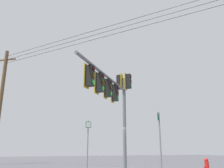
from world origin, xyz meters
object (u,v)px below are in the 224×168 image
(utility_pole_wooden, at_px, (0,103))
(fire_hydrant, at_px, (207,166))
(route_sign_secondary, at_px, (160,137))
(route_sign_primary, at_px, (88,140))

(utility_pole_wooden, bearing_deg, fire_hydrant, -47.04)
(fire_hydrant, xyz_separation_m, route_sign_secondary, (-3.09, -0.57, 1.42))
(route_sign_primary, distance_m, fire_hydrant, 6.75)
(route_sign_primary, xyz_separation_m, fire_hydrant, (5.51, -3.64, -1.37))
(utility_pole_wooden, xyz_separation_m, route_sign_primary, (5.97, -8.70, -3.47))
(route_sign_primary, height_order, fire_hydrant, route_sign_primary)
(route_sign_primary, relative_size, fire_hydrant, 3.63)
(route_sign_secondary, bearing_deg, fire_hydrant, 10.54)
(route_sign_primary, bearing_deg, fire_hydrant, -33.41)
(route_sign_primary, distance_m, route_sign_secondary, 4.86)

